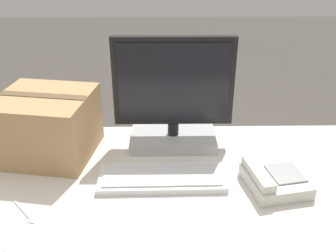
# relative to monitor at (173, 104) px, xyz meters

# --- Properties ---
(monitor) EXTENTS (0.46, 0.20, 0.45)m
(monitor) POSITION_rel_monitor_xyz_m (0.00, 0.00, 0.00)
(monitor) COLOR #B7B7B7
(monitor) RESTS_ON office_desk
(keyboard) EXTENTS (0.45, 0.17, 0.03)m
(keyboard) POSITION_rel_monitor_xyz_m (-0.05, -0.26, -0.17)
(keyboard) COLOR silver
(keyboard) RESTS_ON office_desk
(desk_phone) EXTENTS (0.22, 0.23, 0.08)m
(desk_phone) POSITION_rel_monitor_xyz_m (0.34, -0.30, -0.15)
(desk_phone) COLOR beige
(desk_phone) RESTS_ON office_desk
(spoon) EXTENTS (0.10, 0.11, 0.00)m
(spoon) POSITION_rel_monitor_xyz_m (-0.47, -0.44, -0.18)
(spoon) COLOR silver
(spoon) RESTS_ON office_desk
(cardboard_box) EXTENTS (0.38, 0.37, 0.25)m
(cardboard_box) POSITION_rel_monitor_xyz_m (-0.48, -0.06, -0.06)
(cardboard_box) COLOR tan
(cardboard_box) RESTS_ON office_desk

